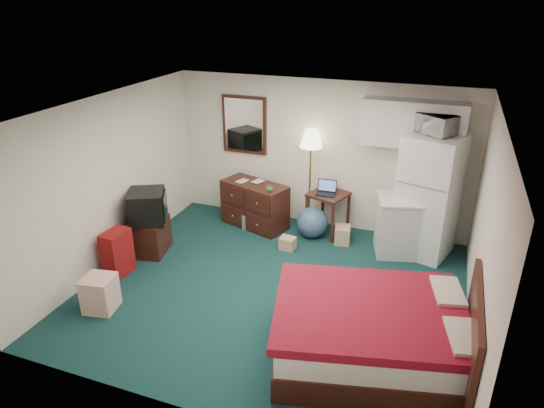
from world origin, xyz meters
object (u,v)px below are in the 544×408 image
at_px(kitchen_counter, 404,227).
at_px(tv_stand, 148,236).
at_px(suitcase, 117,253).
at_px(dresser, 255,205).
at_px(bed, 373,334).
at_px(fridge, 428,196).
at_px(desk, 327,213).
at_px(floor_lamp, 310,180).

height_order(kitchen_counter, tv_stand, kitchen_counter).
xyz_separation_m(tv_stand, suitcase, (-0.04, -0.71, 0.06)).
xyz_separation_m(kitchen_counter, suitcase, (-3.76, -2.05, -0.10)).
xyz_separation_m(dresser, bed, (2.47, -2.65, -0.06)).
bearing_deg(bed, dresser, 119.67).
bearing_deg(fridge, tv_stand, -142.76).
bearing_deg(dresser, suitcase, -101.76).
bearing_deg(dresser, bed, -28.66).
xyz_separation_m(dresser, fridge, (2.81, 0.05, 0.56)).
height_order(kitchen_counter, fridge, fridge).
relative_size(desk, kitchen_counter, 0.81).
bearing_deg(floor_lamp, bed, -61.63).
distance_m(kitchen_counter, bed, 2.56).
xyz_separation_m(dresser, suitcase, (-1.25, -2.15, -0.05)).
xyz_separation_m(desk, fridge, (1.56, -0.11, 0.59)).
bearing_deg(desk, fridge, 13.58).
relative_size(kitchen_counter, tv_stand, 1.48).
xyz_separation_m(floor_lamp, suitcase, (-2.13, -2.43, -0.52)).
bearing_deg(fridge, bed, -80.14).
distance_m(dresser, floor_lamp, 1.05).
xyz_separation_m(bed, suitcase, (-3.72, 0.51, 0.01)).
relative_size(desk, suitcase, 1.06).
relative_size(kitchen_counter, suitcase, 1.31).
bearing_deg(desk, dresser, -154.90).
bearing_deg(tv_stand, desk, 21.34).
relative_size(dresser, tv_stand, 1.90).
height_order(dresser, fridge, fridge).
bearing_deg(bed, tv_stand, 148.48).
xyz_separation_m(floor_lamp, bed, (1.59, -2.94, -0.53)).
relative_size(floor_lamp, bed, 0.84).
xyz_separation_m(fridge, suitcase, (-4.05, -2.20, -0.61)).
bearing_deg(bed, desk, 100.22).
distance_m(fridge, bed, 2.79).
xyz_separation_m(kitchen_counter, bed, (-0.04, -2.56, -0.11)).
distance_m(fridge, tv_stand, 4.34).
distance_m(bed, suitcase, 3.75).
relative_size(kitchen_counter, bed, 0.43).
height_order(desk, kitchen_counter, kitchen_counter).
height_order(desk, suitcase, desk).
bearing_deg(tv_stand, dresser, 38.18).
height_order(dresser, suitcase, dresser).
bearing_deg(floor_lamp, dresser, -162.35).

